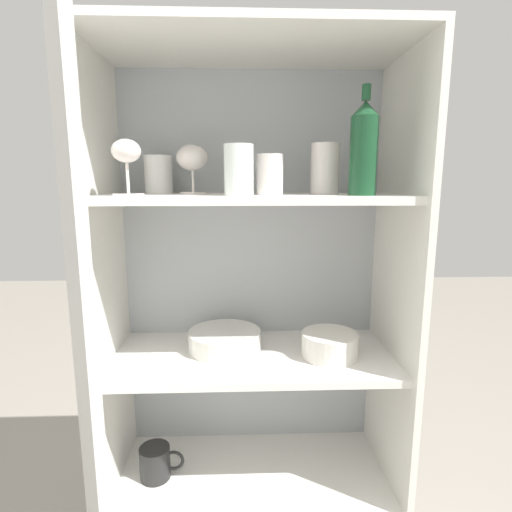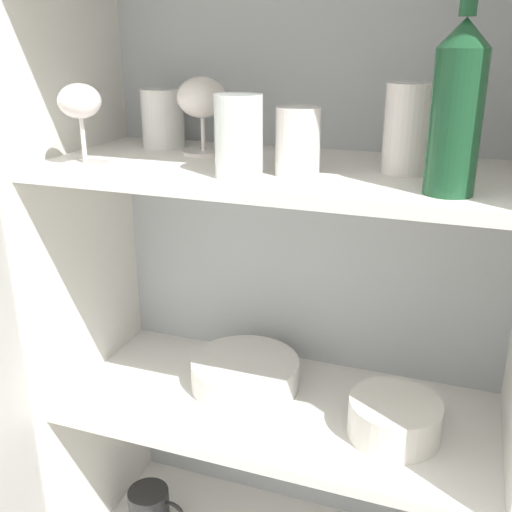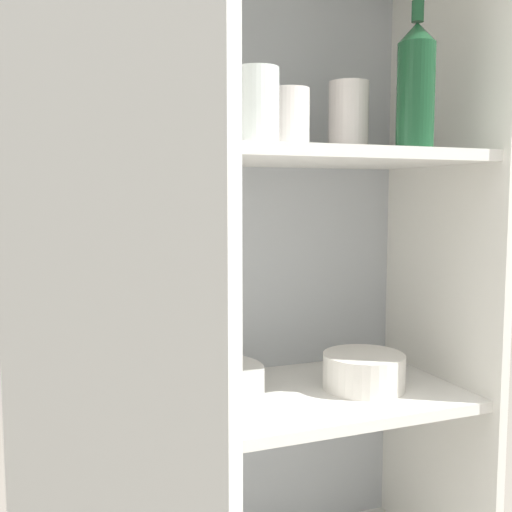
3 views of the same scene
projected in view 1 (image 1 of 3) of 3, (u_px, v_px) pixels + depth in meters
cupboard_back_panel at (251, 320)px, 1.28m from camera, size 0.81×0.02×1.51m
cupboard_side_left at (109, 344)px, 1.09m from camera, size 0.02×0.38×1.51m
cupboard_side_right at (392, 340)px, 1.12m from camera, size 0.02×0.38×1.51m
cupboard_top_panel at (252, 45)px, 0.97m from camera, size 0.81×0.38×0.02m
shelf_board_lower at (253, 473)px, 1.18m from camera, size 0.77×0.34×0.02m
shelf_board_middle at (253, 357)px, 1.12m from camera, size 0.77×0.34×0.02m
shelf_board_upper at (252, 198)px, 1.04m from camera, size 0.77×0.34×0.02m
cupboard_door at (88, 422)px, 0.74m from camera, size 0.19×0.37×1.51m
tumbler_glass_0 at (158, 175)px, 1.11m from camera, size 0.08×0.08×0.10m
tumbler_glass_1 at (325, 169)px, 1.04m from camera, size 0.07×0.07×0.13m
tumbler_glass_2 at (270, 175)px, 0.97m from camera, size 0.07×0.07×0.10m
tumbler_glass_3 at (239, 170)px, 0.93m from camera, size 0.07×0.07×0.12m
wine_glass_0 at (192, 160)px, 1.06m from camera, size 0.09×0.09×0.13m
wine_glass_1 at (126, 156)px, 0.90m from camera, size 0.07×0.07×0.13m
wine_bottle at (364, 148)px, 0.93m from camera, size 0.06×0.06×0.25m
plate_stack_white at (225, 340)px, 1.14m from camera, size 0.21×0.21×0.05m
mixing_bowl_large at (330, 344)px, 1.09m from camera, size 0.15×0.15×0.07m
coffee_mug_primary at (156, 462)px, 1.15m from camera, size 0.13×0.09×0.09m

